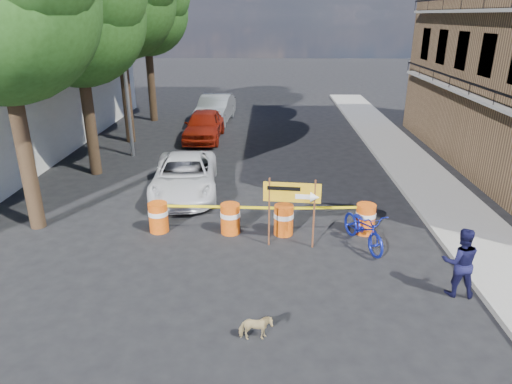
# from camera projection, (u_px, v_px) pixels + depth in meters

# --- Properties ---
(ground) EXTENTS (120.00, 120.00, 0.00)m
(ground) POSITION_uv_depth(u_px,v_px,m) (261.00, 263.00, 11.83)
(ground) COLOR black
(ground) RESTS_ON ground
(sidewalk_east) EXTENTS (2.40, 40.00, 0.15)m
(sidewalk_east) POSITION_uv_depth(u_px,v_px,m) (427.00, 183.00, 17.24)
(sidewalk_east) COLOR gray
(sidewalk_east) RESTS_ON ground
(tree_mid_a) EXTENTS (5.25, 5.00, 8.68)m
(tree_mid_a) POSITION_uv_depth(u_px,v_px,m) (77.00, 15.00, 16.34)
(tree_mid_a) COLOR #332316
(tree_mid_a) RESTS_ON ground
(tree_far) EXTENTS (5.04, 4.80, 8.84)m
(tree_far) POSITION_uv_depth(u_px,v_px,m) (146.00, 11.00, 25.58)
(tree_far) COLOR #332316
(tree_far) RESTS_ON ground
(streetlamp) EXTENTS (1.25, 0.18, 8.00)m
(streetlamp) POSITION_uv_depth(u_px,v_px,m) (125.00, 56.00, 19.24)
(streetlamp) COLOR gray
(streetlamp) RESTS_ON ground
(barrel_far_left) EXTENTS (0.58, 0.58, 0.90)m
(barrel_far_left) POSITION_uv_depth(u_px,v_px,m) (158.00, 217.00, 13.41)
(barrel_far_left) COLOR #C8550B
(barrel_far_left) RESTS_ON ground
(barrel_mid_left) EXTENTS (0.58, 0.58, 0.90)m
(barrel_mid_left) POSITION_uv_depth(u_px,v_px,m) (230.00, 218.00, 13.31)
(barrel_mid_left) COLOR #C8550B
(barrel_mid_left) RESTS_ON ground
(barrel_mid_right) EXTENTS (0.58, 0.58, 0.90)m
(barrel_mid_right) POSITION_uv_depth(u_px,v_px,m) (284.00, 219.00, 13.23)
(barrel_mid_right) COLOR #C8550B
(barrel_mid_right) RESTS_ON ground
(barrel_far_right) EXTENTS (0.58, 0.58, 0.90)m
(barrel_far_right) POSITION_uv_depth(u_px,v_px,m) (365.00, 218.00, 13.30)
(barrel_far_right) COLOR #C8550B
(barrel_far_right) RESTS_ON ground
(detour_sign) EXTENTS (1.54, 0.32, 1.98)m
(detour_sign) POSITION_uv_depth(u_px,v_px,m) (300.00, 198.00, 12.14)
(detour_sign) COLOR #592D19
(detour_sign) RESTS_ON ground
(pedestrian) EXTENTS (0.88, 0.73, 1.66)m
(pedestrian) POSITION_uv_depth(u_px,v_px,m) (460.00, 262.00, 10.23)
(pedestrian) COLOR black
(pedestrian) RESTS_ON ground
(bicycle) EXTENTS (1.03, 1.26, 2.06)m
(bicycle) POSITION_uv_depth(u_px,v_px,m) (365.00, 212.00, 12.35)
(bicycle) COLOR #1421A5
(bicycle) RESTS_ON ground
(dog) EXTENTS (0.69, 0.37, 0.56)m
(dog) POSITION_uv_depth(u_px,v_px,m) (256.00, 328.00, 8.94)
(dog) COLOR tan
(dog) RESTS_ON ground
(suv_white) EXTENTS (2.70, 5.00, 1.33)m
(suv_white) POSITION_uv_depth(u_px,v_px,m) (185.00, 176.00, 16.23)
(suv_white) COLOR silver
(suv_white) RESTS_ON ground
(sedan_red) EXTENTS (1.83, 4.46, 1.51)m
(sedan_red) POSITION_uv_depth(u_px,v_px,m) (204.00, 125.00, 23.28)
(sedan_red) COLOR #A1200D
(sedan_red) RESTS_ON ground
(sedan_silver) EXTENTS (2.13, 5.03, 1.61)m
(sedan_silver) POSITION_uv_depth(u_px,v_px,m) (215.00, 109.00, 26.97)
(sedan_silver) COLOR #A7A9AE
(sedan_silver) RESTS_ON ground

